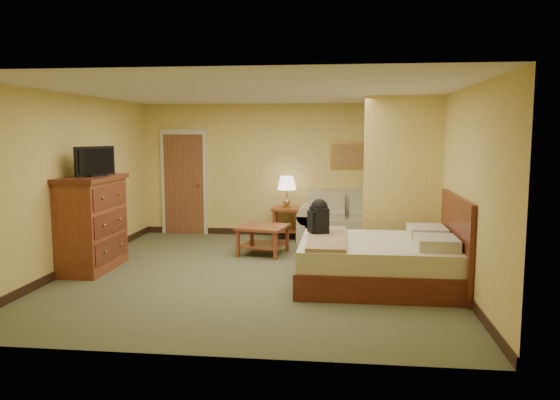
# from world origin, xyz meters

# --- Properties ---
(floor) EXTENTS (6.00, 6.00, 0.00)m
(floor) POSITION_xyz_m (0.00, 0.00, 0.00)
(floor) COLOR #545738
(floor) RESTS_ON ground
(ceiling) EXTENTS (6.00, 6.00, 0.00)m
(ceiling) POSITION_xyz_m (0.00, 0.00, 2.60)
(ceiling) COLOR white
(ceiling) RESTS_ON back_wall
(back_wall) EXTENTS (5.50, 0.02, 2.60)m
(back_wall) POSITION_xyz_m (0.00, 3.00, 1.30)
(back_wall) COLOR #DDC15E
(back_wall) RESTS_ON floor
(left_wall) EXTENTS (0.02, 6.00, 2.60)m
(left_wall) POSITION_xyz_m (-2.75, 0.00, 1.30)
(left_wall) COLOR #DDC15E
(left_wall) RESTS_ON floor
(right_wall) EXTENTS (0.02, 6.00, 2.60)m
(right_wall) POSITION_xyz_m (2.75, 0.00, 1.30)
(right_wall) COLOR #DDC15E
(right_wall) RESTS_ON floor
(partition) EXTENTS (1.20, 0.15, 2.60)m
(partition) POSITION_xyz_m (2.15, 0.93, 1.30)
(partition) COLOR #DDC15E
(partition) RESTS_ON floor
(door) EXTENTS (0.94, 0.16, 2.10)m
(door) POSITION_xyz_m (-1.95, 2.96, 1.03)
(door) COLOR beige
(door) RESTS_ON floor
(baseboard) EXTENTS (5.50, 0.02, 0.12)m
(baseboard) POSITION_xyz_m (0.00, 2.99, 0.06)
(baseboard) COLOR black
(baseboard) RESTS_ON floor
(loveseat) EXTENTS (1.85, 0.86, 0.94)m
(loveseat) POSITION_xyz_m (1.31, 2.58, 0.30)
(loveseat) COLOR tan
(loveseat) RESTS_ON floor
(side_table) EXTENTS (0.55, 0.55, 0.61)m
(side_table) POSITION_xyz_m (0.16, 2.65, 0.40)
(side_table) COLOR maroon
(side_table) RESTS_ON floor
(table_lamp) EXTENTS (0.36, 0.36, 0.60)m
(table_lamp) POSITION_xyz_m (0.16, 2.65, 1.06)
(table_lamp) COLOR olive
(table_lamp) RESTS_ON side_table
(coffee_table) EXTENTS (0.89, 0.89, 0.49)m
(coffee_table) POSITION_xyz_m (-0.09, 1.25, 0.35)
(coffee_table) COLOR maroon
(coffee_table) RESTS_ON floor
(wall_picture) EXTENTS (0.68, 0.04, 0.53)m
(wall_picture) POSITION_xyz_m (1.31, 2.97, 1.60)
(wall_picture) COLOR #B78E3F
(wall_picture) RESTS_ON back_wall
(dresser) EXTENTS (0.69, 1.31, 1.40)m
(dresser) POSITION_xyz_m (-2.48, -0.07, 0.71)
(dresser) COLOR maroon
(dresser) RESTS_ON floor
(tv) EXTENTS (0.32, 0.68, 0.44)m
(tv) POSITION_xyz_m (-2.38, -0.07, 1.61)
(tv) COLOR black
(tv) RESTS_ON dresser
(bed) EXTENTS (2.21, 1.88, 1.22)m
(bed) POSITION_xyz_m (1.81, -0.41, 0.33)
(bed) COLOR #521D13
(bed) RESTS_ON floor
(backpack) EXTENTS (0.30, 0.35, 0.52)m
(backpack) POSITION_xyz_m (0.91, -0.12, 0.87)
(backpack) COLOR black
(backpack) RESTS_ON bed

